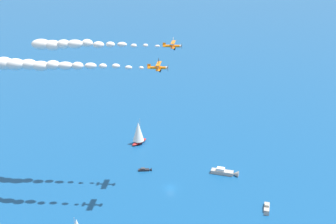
% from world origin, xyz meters
% --- Properties ---
extents(ground_plane, '(2000.00, 2000.00, 0.00)m').
position_xyz_m(ground_plane, '(0.00, 0.00, 0.00)').
color(ground_plane, navy).
extents(motorboat_near_centre, '(1.91, 5.52, 1.57)m').
position_xyz_m(motorboat_near_centre, '(-15.03, -7.37, 0.42)').
color(motorboat_near_centre, black).
rests_on(motorboat_near_centre, ground_plane).
extents(motorboat_far_port, '(7.58, 11.03, 3.18)m').
position_xyz_m(motorboat_far_port, '(-6.36, 23.66, 0.86)').
color(motorboat_far_port, '#9E9993').
rests_on(motorboat_far_port, ground_plane).
extents(motorboat_far_stbd, '(7.33, 4.65, 2.09)m').
position_xyz_m(motorboat_far_stbd, '(20.78, 29.75, 0.56)').
color(motorboat_far_stbd, '#9E9993').
rests_on(motorboat_far_stbd, ground_plane).
extents(sailboat_offshore, '(8.25, 8.57, 11.99)m').
position_xyz_m(sailboat_offshore, '(-41.56, -7.05, 5.47)').
color(sailboat_offshore, '#B21E1E').
rests_on(sailboat_offshore, ground_plane).
extents(biplane_lead, '(7.35, 7.05, 3.59)m').
position_xyz_m(biplane_lead, '(-7.17, 2.21, 52.41)').
color(biplane_lead, orange).
extents(wingwalker_lead, '(0.92, 0.33, 1.77)m').
position_xyz_m(wingwalker_lead, '(-7.25, 2.25, 54.60)').
color(wingwalker_lead, white).
extents(smoke_trail_lead, '(14.64, 45.57, 4.38)m').
position_xyz_m(smoke_trail_lead, '(-17.08, -34.74, 52.16)').
color(smoke_trail_lead, silver).
extents(biplane_wingman, '(7.35, 7.05, 3.59)m').
position_xyz_m(biplane_wingman, '(6.38, -5.13, 48.49)').
color(biplane_wingman, orange).
extents(wingwalker_wingman, '(0.92, 0.33, 1.77)m').
position_xyz_m(wingwalker_wingman, '(6.29, -5.10, 50.68)').
color(wingwalker_wingman, black).
extents(smoke_trail_wingman, '(16.92, 48.92, 4.61)m').
position_xyz_m(smoke_trail_wingman, '(-4.36, -44.70, 48.42)').
color(smoke_trail_wingman, silver).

